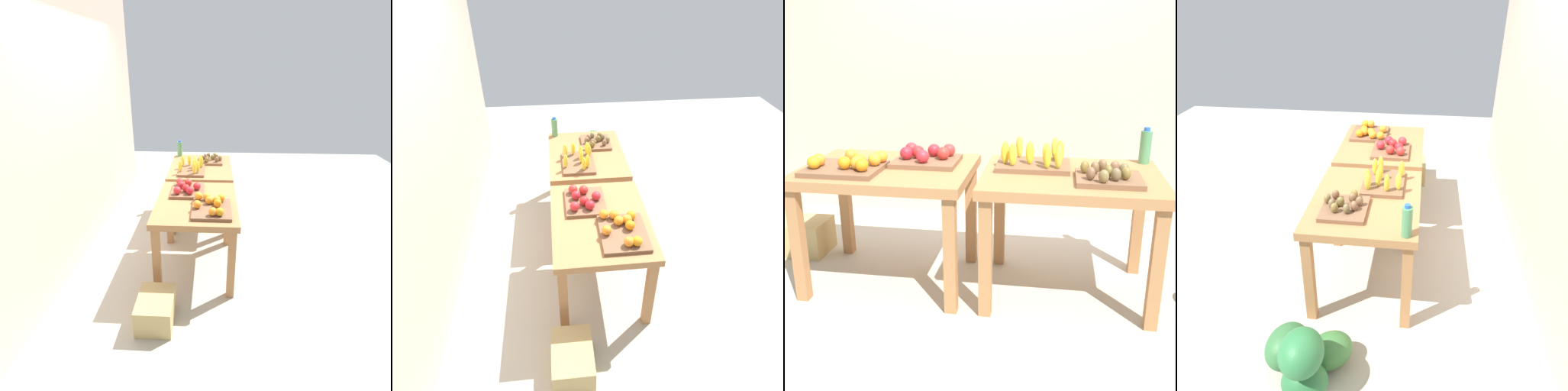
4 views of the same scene
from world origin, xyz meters
The scene contains 11 objects.
ground_plane centered at (0.00, 0.00, 0.00)m, with size 8.00×8.00×0.00m, color #B0AA99.
back_wall centered at (0.00, 1.35, 1.50)m, with size 4.40×0.12×3.00m, color #D1AF99.
display_table_left centered at (-0.56, 0.00, 0.66)m, with size 1.04×0.80×0.77m.
display_table_right centered at (0.56, 0.00, 0.66)m, with size 1.04×0.80×0.77m.
orange_bin centered at (-0.75, -0.15, 0.81)m, with size 0.45×0.37×0.11m.
apple_bin centered at (-0.34, 0.11, 0.81)m, with size 0.40×0.34×0.11m.
banana_crate centered at (0.34, 0.10, 0.82)m, with size 0.44×0.32×0.17m.
kiwi_bin centered at (0.75, -0.13, 0.80)m, with size 0.36×0.33×0.10m.
water_bottle centered at (1.01, 0.32, 0.88)m, with size 0.07×0.07×0.23m.
watermelon_pile centered at (1.53, -0.25, 0.19)m, with size 0.58×0.64×0.50m.
cardboard_produce_box centered at (-1.37, 0.30, 0.12)m, with size 0.40×0.30×0.25m, color tan.
Camera 2 is at (-2.77, 0.34, 2.60)m, focal length 32.37 mm.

